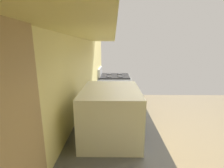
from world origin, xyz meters
TOP-DOWN VIEW (x-y plane):
  - wall_back at (0.00, 1.62)m, footprint 4.11×0.12m
  - counter_run at (-0.41, 1.27)m, footprint 3.17×0.63m
  - oven_range at (1.49, 1.25)m, footprint 0.63×0.63m
  - microwave at (-0.69, 1.28)m, footprint 0.46×0.37m
  - bowl at (0.33, 1.18)m, footprint 0.18×0.18m
  - kettle at (-0.10, 1.18)m, footprint 0.17×0.12m

SIDE VIEW (x-z plane):
  - counter_run at x=-0.41m, z-range 0.00..0.91m
  - oven_range at x=1.49m, z-range -0.07..1.02m
  - bowl at x=0.33m, z-range 0.92..0.96m
  - kettle at x=-0.10m, z-range 0.90..1.06m
  - microwave at x=-0.69m, z-range 0.91..1.23m
  - wall_back at x=0.00m, z-range 0.00..2.81m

